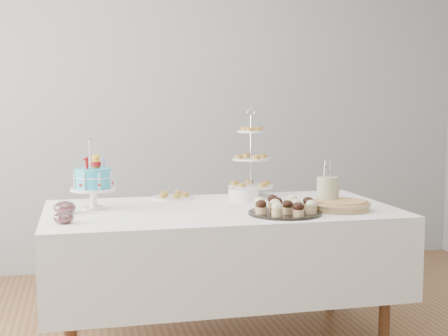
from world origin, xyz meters
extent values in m
cube|color=#96989B|center=(0.00, 2.00, 1.35)|extent=(5.00, 0.04, 2.70)
cube|color=white|center=(0.00, 0.30, 0.55)|extent=(1.92, 1.02, 0.45)
cylinder|color=brown|center=(-0.82, -0.07, 0.34)|extent=(0.06, 0.06, 0.67)
cylinder|color=brown|center=(0.82, -0.07, 0.34)|extent=(0.06, 0.06, 0.67)
cylinder|color=brown|center=(-0.82, 0.67, 0.34)|extent=(0.06, 0.06, 0.67)
cylinder|color=brown|center=(0.82, 0.67, 0.34)|extent=(0.06, 0.06, 0.67)
cylinder|color=#30B4D1|center=(-0.69, 0.42, 0.94)|extent=(0.20, 0.20, 0.11)
torus|color=silver|center=(-0.69, 0.42, 0.95)|extent=(0.21, 0.21, 0.01)
cube|color=#AA1215|center=(-0.72, 0.40, 1.03)|extent=(0.02, 0.02, 0.06)
cylinder|color=blue|center=(-0.63, 0.41, 1.03)|extent=(0.01, 0.01, 0.06)
cylinder|color=silver|center=(-0.70, 0.44, 1.07)|extent=(0.00, 0.00, 0.15)
cylinder|color=gold|center=(-0.70, 0.44, 1.15)|extent=(0.04, 0.04, 0.01)
cylinder|color=black|center=(0.29, 0.03, 0.78)|extent=(0.39, 0.39, 0.01)
ellipsoid|color=black|center=(0.21, 0.03, 0.83)|extent=(0.06, 0.06, 0.04)
ellipsoid|color=beige|center=(0.36, 0.03, 0.83)|extent=(0.06, 0.06, 0.04)
cylinder|color=tan|center=(0.62, 0.08, 0.79)|extent=(0.31, 0.31, 0.04)
cylinder|color=#B78347|center=(0.62, 0.08, 0.81)|extent=(0.27, 0.27, 0.02)
torus|color=tan|center=(0.62, 0.08, 0.81)|extent=(0.33, 0.33, 0.02)
cylinder|color=silver|center=(0.29, 0.70, 1.02)|extent=(0.01, 0.01, 0.50)
cylinder|color=white|center=(0.29, 0.70, 0.83)|extent=(0.28, 0.28, 0.01)
cylinder|color=white|center=(0.29, 0.70, 1.00)|extent=(0.23, 0.23, 0.01)
cylinder|color=white|center=(0.29, 0.70, 1.17)|extent=(0.17, 0.17, 0.01)
torus|color=silver|center=(0.29, 0.70, 1.29)|extent=(0.05, 0.01, 0.05)
cylinder|color=white|center=(0.20, 0.54, 0.81)|extent=(0.19, 0.19, 0.07)
cylinder|color=white|center=(-0.20, 0.70, 0.78)|extent=(0.25, 0.25, 0.01)
ellipsoid|color=silver|center=(-0.84, 0.04, 0.80)|extent=(0.10, 0.10, 0.06)
cylinder|color=#600908|center=(-0.84, 0.04, 0.79)|extent=(0.07, 0.07, 0.03)
ellipsoid|color=silver|center=(-0.84, 0.31, 0.80)|extent=(0.12, 0.12, 0.07)
cylinder|color=#600908|center=(-0.84, 0.31, 0.80)|extent=(0.08, 0.08, 0.03)
cylinder|color=beige|center=(0.58, 0.18, 0.86)|extent=(0.12, 0.12, 0.17)
cylinder|color=beige|center=(0.64, 0.17, 0.87)|extent=(0.01, 0.01, 0.09)
camera|label=1|loc=(-0.76, -3.04, 1.35)|focal=50.00mm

